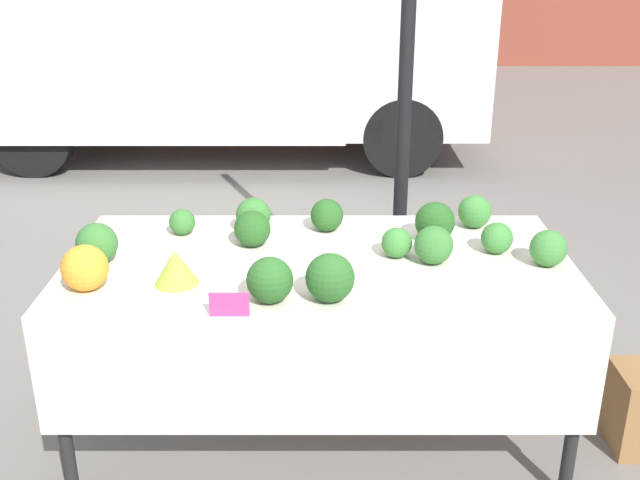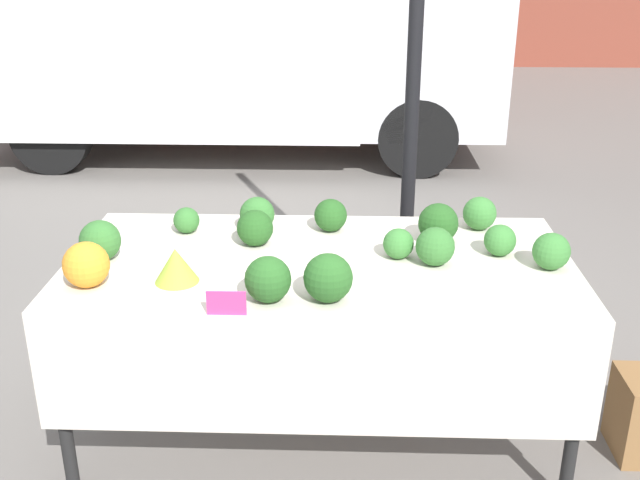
% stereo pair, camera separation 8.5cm
% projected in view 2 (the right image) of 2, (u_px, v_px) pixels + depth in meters
% --- Properties ---
extents(ground_plane, '(40.00, 40.00, 0.00)m').
position_uv_depth(ground_plane, '(320.00, 428.00, 3.22)').
color(ground_plane, slate).
extents(tent_pole, '(0.07, 0.07, 2.76)m').
position_uv_depth(tent_pole, '(414.00, 70.00, 3.49)').
color(tent_pole, black).
rests_on(tent_pole, ground_plane).
extents(parked_truck, '(4.74, 1.85, 2.56)m').
position_uv_depth(parked_truck, '(219.00, 7.00, 6.82)').
color(parked_truck, white).
rests_on(parked_truck, ground_plane).
extents(market_table, '(1.97, 0.97, 0.80)m').
position_uv_depth(market_table, '(319.00, 286.00, 2.89)').
color(market_table, beige).
rests_on(market_table, ground_plane).
extents(orange_cauliflower, '(0.17, 0.17, 0.17)m').
position_uv_depth(orange_cauliflower, '(86.00, 265.00, 2.66)').
color(orange_cauliflower, orange).
rests_on(orange_cauliflower, market_table).
extents(romanesco_head, '(0.16, 0.16, 0.13)m').
position_uv_depth(romanesco_head, '(176.00, 265.00, 2.71)').
color(romanesco_head, '#93B238').
rests_on(romanesco_head, market_table).
extents(broccoli_head_0, '(0.14, 0.14, 0.14)m').
position_uv_depth(broccoli_head_0, '(551.00, 251.00, 2.81)').
color(broccoli_head_0, '#387533').
rests_on(broccoli_head_0, market_table).
extents(broccoli_head_1, '(0.14, 0.14, 0.14)m').
position_uv_depth(broccoli_head_1, '(480.00, 213.00, 3.19)').
color(broccoli_head_1, '#387533').
rests_on(broccoli_head_1, market_table).
extents(broccoli_head_2, '(0.15, 0.15, 0.15)m').
position_uv_depth(broccoli_head_2, '(435.00, 247.00, 2.84)').
color(broccoli_head_2, '#336B2D').
rests_on(broccoli_head_2, market_table).
extents(broccoli_head_3, '(0.15, 0.15, 0.15)m').
position_uv_depth(broccoli_head_3, '(257.00, 214.00, 3.17)').
color(broccoli_head_3, '#336B2D').
rests_on(broccoli_head_3, market_table).
extents(broccoli_head_4, '(0.16, 0.16, 0.16)m').
position_uv_depth(broccoli_head_4, '(100.00, 241.00, 2.88)').
color(broccoli_head_4, '#336B2D').
rests_on(broccoli_head_4, market_table).
extents(broccoli_head_5, '(0.16, 0.16, 0.16)m').
position_uv_depth(broccoli_head_5, '(438.00, 223.00, 3.05)').
color(broccoli_head_5, '#23511E').
rests_on(broccoli_head_5, market_table).
extents(broccoli_head_6, '(0.12, 0.12, 0.12)m').
position_uv_depth(broccoli_head_6, '(398.00, 244.00, 2.91)').
color(broccoli_head_6, '#387533').
rests_on(broccoli_head_6, market_table).
extents(broccoli_head_7, '(0.13, 0.13, 0.13)m').
position_uv_depth(broccoli_head_7, '(500.00, 240.00, 2.93)').
color(broccoli_head_7, '#387533').
rests_on(broccoli_head_7, market_table).
extents(broccoli_head_8, '(0.17, 0.17, 0.17)m').
position_uv_depth(broccoli_head_8, '(328.00, 278.00, 2.56)').
color(broccoli_head_8, '#285B23').
rests_on(broccoli_head_8, market_table).
extents(broccoli_head_9, '(0.16, 0.16, 0.16)m').
position_uv_depth(broccoli_head_9, '(268.00, 279.00, 2.56)').
color(broccoli_head_9, '#285B23').
rests_on(broccoli_head_9, market_table).
extents(broccoli_head_10, '(0.11, 0.11, 0.11)m').
position_uv_depth(broccoli_head_10, '(186.00, 220.00, 3.16)').
color(broccoli_head_10, '#336B2D').
rests_on(broccoli_head_10, market_table).
extents(broccoli_head_11, '(0.15, 0.15, 0.15)m').
position_uv_depth(broccoli_head_11, '(255.00, 228.00, 3.02)').
color(broccoli_head_11, '#23511E').
rests_on(broccoli_head_11, market_table).
extents(broccoli_head_12, '(0.14, 0.14, 0.14)m').
position_uv_depth(broccoli_head_12, '(331.00, 215.00, 3.17)').
color(broccoli_head_12, '#23511E').
rests_on(broccoli_head_12, market_table).
extents(price_sign, '(0.13, 0.01, 0.09)m').
position_uv_depth(price_sign, '(226.00, 303.00, 2.47)').
color(price_sign, '#E53D84').
rests_on(price_sign, market_table).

